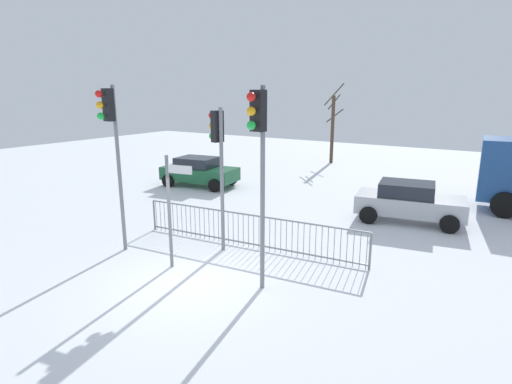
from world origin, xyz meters
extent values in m
plane|color=white|center=(0.00, 0.00, 0.00)|extent=(60.00, 60.00, 0.00)
cylinder|color=slate|center=(-3.11, 0.67, 2.45)|extent=(0.11, 0.11, 4.89)
cube|color=black|center=(-3.14, 0.51, 4.34)|extent=(0.36, 0.28, 0.90)
sphere|color=red|center=(-3.19, 0.26, 4.64)|extent=(0.20, 0.20, 0.20)
sphere|color=orange|center=(-3.19, 0.26, 4.34)|extent=(0.20, 0.20, 0.20)
sphere|color=green|center=(-3.19, 0.26, 4.04)|extent=(0.20, 0.20, 0.20)
cylinder|color=slate|center=(-0.55, 2.25, 2.14)|extent=(0.11, 0.11, 4.28)
cube|color=black|center=(-0.71, 2.29, 3.73)|extent=(0.30, 0.37, 0.90)
sphere|color=red|center=(-0.95, 2.36, 4.03)|extent=(0.20, 0.20, 0.20)
sphere|color=orange|center=(-0.95, 2.36, 3.73)|extent=(0.20, 0.20, 0.20)
sphere|color=green|center=(-0.95, 2.36, 3.43)|extent=(0.20, 0.20, 0.20)
cylinder|color=slate|center=(1.76, 0.76, 2.42)|extent=(0.11, 0.11, 4.84)
cube|color=black|center=(1.74, 0.60, 4.29)|extent=(0.34, 0.25, 0.90)
sphere|color=red|center=(1.71, 0.35, 4.59)|extent=(0.20, 0.20, 0.20)
sphere|color=orange|center=(1.71, 0.35, 4.29)|extent=(0.20, 0.20, 0.20)
sphere|color=green|center=(1.71, 0.35, 3.99)|extent=(0.20, 0.20, 0.20)
cylinder|color=slate|center=(-1.01, 0.50, 1.55)|extent=(0.09, 0.09, 3.10)
cube|color=white|center=(-0.62, 0.57, 2.75)|extent=(0.69, 0.15, 0.22)
cube|color=slate|center=(-0.02, 2.85, 1.05)|extent=(7.37, 0.77, 0.04)
cube|color=slate|center=(-0.02, 2.85, 0.12)|extent=(7.37, 0.77, 0.04)
cylinder|color=slate|center=(-3.61, 2.49, 0.53)|extent=(0.02, 0.02, 1.05)
cylinder|color=slate|center=(-3.43, 2.51, 0.53)|extent=(0.02, 0.02, 1.05)
cylinder|color=slate|center=(-3.25, 2.53, 0.53)|extent=(0.02, 0.02, 1.05)
cylinder|color=slate|center=(-3.07, 2.54, 0.53)|extent=(0.02, 0.02, 1.05)
cylinder|color=slate|center=(-2.89, 2.56, 0.53)|extent=(0.02, 0.02, 1.05)
cylinder|color=slate|center=(-2.71, 2.58, 0.53)|extent=(0.02, 0.02, 1.05)
cylinder|color=slate|center=(-2.53, 2.60, 0.53)|extent=(0.02, 0.02, 1.05)
cylinder|color=slate|center=(-2.35, 2.61, 0.53)|extent=(0.02, 0.02, 1.05)
cylinder|color=slate|center=(-2.17, 2.63, 0.53)|extent=(0.02, 0.02, 1.05)
cylinder|color=slate|center=(-1.99, 2.65, 0.53)|extent=(0.02, 0.02, 1.05)
cylinder|color=slate|center=(-1.82, 2.67, 0.53)|extent=(0.02, 0.02, 1.05)
cylinder|color=slate|center=(-1.64, 2.69, 0.53)|extent=(0.02, 0.02, 1.05)
cylinder|color=slate|center=(-1.46, 2.70, 0.53)|extent=(0.02, 0.02, 1.05)
cylinder|color=slate|center=(-1.28, 2.72, 0.53)|extent=(0.02, 0.02, 1.05)
cylinder|color=slate|center=(-1.10, 2.74, 0.53)|extent=(0.02, 0.02, 1.05)
cylinder|color=slate|center=(-0.92, 2.76, 0.53)|extent=(0.02, 0.02, 1.05)
cylinder|color=slate|center=(-0.74, 2.77, 0.53)|extent=(0.02, 0.02, 1.05)
cylinder|color=slate|center=(-0.56, 2.79, 0.53)|extent=(0.02, 0.02, 1.05)
cylinder|color=slate|center=(-0.38, 2.81, 0.53)|extent=(0.02, 0.02, 1.05)
cylinder|color=slate|center=(-0.20, 2.83, 0.53)|extent=(0.02, 0.02, 1.05)
cylinder|color=slate|center=(-0.02, 2.85, 0.53)|extent=(0.02, 0.02, 1.05)
cylinder|color=slate|center=(0.16, 2.86, 0.53)|extent=(0.02, 0.02, 1.05)
cylinder|color=slate|center=(0.34, 2.88, 0.53)|extent=(0.02, 0.02, 1.05)
cylinder|color=slate|center=(0.52, 2.90, 0.53)|extent=(0.02, 0.02, 1.05)
cylinder|color=slate|center=(0.70, 2.92, 0.53)|extent=(0.02, 0.02, 1.05)
cylinder|color=slate|center=(0.88, 2.93, 0.53)|extent=(0.02, 0.02, 1.05)
cylinder|color=slate|center=(1.06, 2.95, 0.53)|extent=(0.02, 0.02, 1.05)
cylinder|color=slate|center=(1.24, 2.97, 0.53)|extent=(0.02, 0.02, 1.05)
cylinder|color=slate|center=(1.42, 2.99, 0.53)|extent=(0.02, 0.02, 1.05)
cylinder|color=slate|center=(1.60, 3.01, 0.53)|extent=(0.02, 0.02, 1.05)
cylinder|color=slate|center=(1.78, 3.02, 0.53)|extent=(0.02, 0.02, 1.05)
cylinder|color=slate|center=(1.96, 3.04, 0.53)|extent=(0.02, 0.02, 1.05)
cylinder|color=slate|center=(2.14, 3.06, 0.53)|extent=(0.02, 0.02, 1.05)
cylinder|color=slate|center=(2.32, 3.08, 0.53)|extent=(0.02, 0.02, 1.05)
cylinder|color=slate|center=(2.50, 3.09, 0.53)|extent=(0.02, 0.02, 1.05)
cylinder|color=slate|center=(2.68, 3.11, 0.53)|extent=(0.02, 0.02, 1.05)
cylinder|color=slate|center=(2.86, 3.13, 0.53)|extent=(0.02, 0.02, 1.05)
cylinder|color=slate|center=(3.04, 3.15, 0.53)|extent=(0.02, 0.02, 1.05)
cylinder|color=slate|center=(3.22, 3.17, 0.53)|extent=(0.02, 0.02, 1.05)
cylinder|color=slate|center=(3.40, 3.18, 0.53)|extent=(0.02, 0.02, 1.05)
cylinder|color=slate|center=(3.58, 3.20, 0.53)|extent=(0.02, 0.02, 1.05)
cylinder|color=slate|center=(-3.70, 2.48, 0.53)|extent=(0.06, 0.06, 1.05)
cylinder|color=slate|center=(3.67, 3.21, 0.53)|extent=(0.06, 0.06, 1.05)
cube|color=#B2B5BA|center=(3.59, 8.22, 0.65)|extent=(4.02, 2.29, 0.65)
cube|color=#1E232D|center=(3.44, 8.19, 1.20)|extent=(2.12, 1.79, 0.55)
cylinder|color=black|center=(4.78, 9.27, 0.32)|extent=(0.67, 0.32, 0.64)
cylinder|color=black|center=(5.05, 7.60, 0.32)|extent=(0.67, 0.32, 0.64)
cylinder|color=black|center=(2.12, 8.84, 0.32)|extent=(0.67, 0.32, 0.64)
cylinder|color=black|center=(2.39, 7.16, 0.32)|extent=(0.67, 0.32, 0.64)
cube|color=#195933|center=(-6.80, 8.63, 0.65)|extent=(4.01, 2.23, 0.65)
cube|color=#1E232D|center=(-6.95, 8.61, 1.20)|extent=(2.10, 1.76, 0.55)
cylinder|color=black|center=(-5.59, 9.66, 0.32)|extent=(0.67, 0.31, 0.64)
cylinder|color=black|center=(-5.34, 7.98, 0.32)|extent=(0.67, 0.31, 0.64)
cylinder|color=black|center=(-8.26, 9.27, 0.32)|extent=(0.67, 0.31, 0.64)
cylinder|color=black|center=(-8.01, 7.59, 0.32)|extent=(0.67, 0.31, 0.64)
cube|color=navy|center=(6.48, 11.83, 1.70)|extent=(2.14, 2.42, 2.40)
cylinder|color=black|center=(6.56, 10.63, 0.50)|extent=(1.02, 0.36, 1.00)
cylinder|color=black|center=(6.41, 13.03, 0.50)|extent=(1.02, 0.36, 1.00)
cylinder|color=#473828|center=(-3.82, 18.84, 2.23)|extent=(0.23, 0.23, 4.46)
cylinder|color=#473828|center=(-3.93, 19.20, 4.03)|extent=(0.81, 0.31, 1.03)
cylinder|color=#473828|center=(-4.04, 19.42, 4.53)|extent=(1.24, 0.52, 1.49)
cylinder|color=#473828|center=(-3.92, 19.39, 3.13)|extent=(1.16, 0.27, 0.95)
camera|label=1|loc=(6.57, -7.13, 4.70)|focal=28.72mm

